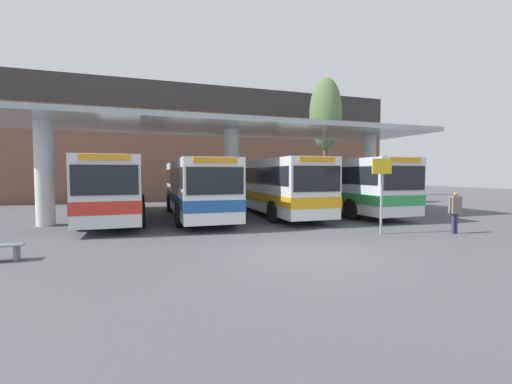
% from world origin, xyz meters
% --- Properties ---
extents(ground_plane, '(100.00, 100.00, 0.00)m').
position_xyz_m(ground_plane, '(0.00, 0.00, 0.00)').
color(ground_plane, '#4C4C51').
extents(townhouse_backdrop, '(40.00, 0.58, 10.39)m').
position_xyz_m(townhouse_backdrop, '(0.00, 22.12, 6.04)').
color(townhouse_backdrop, brown).
rests_on(townhouse_backdrop, ground_plane).
extents(station_canopy, '(22.66, 6.42, 4.99)m').
position_xyz_m(station_canopy, '(0.00, 8.94, 4.36)').
color(station_canopy, silver).
rests_on(station_canopy, ground_plane).
extents(transit_bus_left_bay, '(2.86, 12.31, 3.13)m').
position_xyz_m(transit_bus_left_bay, '(-5.86, 10.77, 1.76)').
color(transit_bus_left_bay, silver).
rests_on(transit_bus_left_bay, ground_plane).
extents(transit_bus_center_bay, '(2.90, 11.39, 3.05)m').
position_xyz_m(transit_bus_center_bay, '(-1.81, 9.83, 1.72)').
color(transit_bus_center_bay, white).
rests_on(transit_bus_center_bay, ground_plane).
extents(transit_bus_right_bay, '(2.90, 11.55, 3.15)m').
position_xyz_m(transit_bus_right_bay, '(2.65, 9.82, 1.77)').
color(transit_bus_right_bay, white).
rests_on(transit_bus_right_bay, ground_plane).
extents(transit_bus_far_right_bay, '(2.86, 12.24, 3.17)m').
position_xyz_m(transit_bus_far_right_bay, '(6.87, 9.87, 1.78)').
color(transit_bus_far_right_bay, silver).
rests_on(transit_bus_far_right_bay, ground_plane).
extents(info_sign_platform, '(0.90, 0.09, 2.98)m').
position_xyz_m(info_sign_platform, '(4.27, 2.14, 2.12)').
color(info_sign_platform, gray).
rests_on(info_sign_platform, ground_plane).
extents(pedestrian_waiting, '(0.62, 0.27, 1.67)m').
position_xyz_m(pedestrian_waiting, '(7.12, 1.26, 1.02)').
color(pedestrian_waiting, '#333856').
rests_on(pedestrian_waiting, ground_plane).
extents(poplar_tree_behind_left, '(2.55, 2.55, 9.96)m').
position_xyz_m(poplar_tree_behind_left, '(9.31, 15.06, 7.07)').
color(poplar_tree_behind_left, brown).
rests_on(poplar_tree_behind_left, ground_plane).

